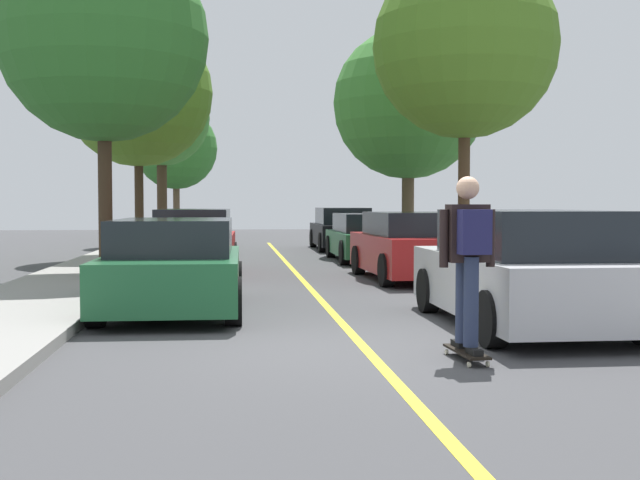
% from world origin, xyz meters
% --- Properties ---
extents(ground, '(80.00, 80.00, 0.00)m').
position_xyz_m(ground, '(0.00, 0.00, 0.00)').
color(ground, '#424244').
extents(center_line, '(0.12, 39.20, 0.01)m').
position_xyz_m(center_line, '(0.00, 4.00, 0.00)').
color(center_line, gold).
rests_on(center_line, ground).
extents(parked_car_left_nearest, '(2.01, 4.21, 1.35)m').
position_xyz_m(parked_car_left_nearest, '(-2.28, 3.20, 0.68)').
color(parked_car_left_nearest, '#1E5B33').
rests_on(parked_car_left_nearest, ground).
extents(parked_car_left_near, '(1.93, 4.55, 1.45)m').
position_xyz_m(parked_car_left_near, '(-2.28, 9.61, 0.71)').
color(parked_car_left_near, maroon).
rests_on(parked_car_left_near, ground).
extents(parked_car_right_nearest, '(2.00, 4.34, 1.50)m').
position_xyz_m(parked_car_right_nearest, '(2.28, 1.23, 0.74)').
color(parked_car_right_nearest, '#B7B7BC').
rests_on(parked_car_right_nearest, ground).
extents(parked_car_right_near, '(2.10, 4.22, 1.40)m').
position_xyz_m(parked_car_right_near, '(2.28, 7.71, 0.69)').
color(parked_car_right_near, maroon).
rests_on(parked_car_right_near, ground).
extents(parked_car_right_far, '(1.97, 4.38, 1.30)m').
position_xyz_m(parked_car_right_far, '(2.28, 13.22, 0.65)').
color(parked_car_right_far, '#1E5B33').
rests_on(parked_car_right_far, ground).
extents(parked_car_right_farthest, '(1.92, 4.53, 1.43)m').
position_xyz_m(parked_car_right_farthest, '(2.28, 18.65, 0.70)').
color(parked_car_right_farthest, black).
rests_on(parked_car_right_farthest, ground).
extents(street_tree_left_nearest, '(4.24, 4.24, 6.93)m').
position_xyz_m(street_tree_left_nearest, '(-4.01, 8.22, 4.93)').
color(street_tree_left_nearest, '#3D2D1E').
rests_on(street_tree_left_nearest, sidewalk_left).
extents(street_tree_left_near, '(4.11, 4.11, 6.57)m').
position_xyz_m(street_tree_left_near, '(-4.01, 14.34, 4.64)').
color(street_tree_left_near, '#3D2D1E').
rests_on(street_tree_left_near, sidewalk_left).
extents(street_tree_left_far, '(3.56, 3.56, 6.37)m').
position_xyz_m(street_tree_left_far, '(-4.01, 21.87, 4.70)').
color(street_tree_left_far, '#3D2D1E').
rests_on(street_tree_left_far, sidewalk_left).
extents(street_tree_left_farthest, '(3.82, 3.82, 5.90)m').
position_xyz_m(street_tree_left_farthest, '(-4.01, 29.74, 4.12)').
color(street_tree_left_farthest, brown).
rests_on(street_tree_left_farthest, sidewalk_left).
extents(street_tree_right_nearest, '(4.35, 4.35, 7.31)m').
position_xyz_m(street_tree_right_nearest, '(4.01, 9.97, 5.26)').
color(street_tree_right_nearest, '#4C3823').
rests_on(street_tree_right_nearest, sidewalk_right).
extents(street_tree_right_near, '(4.67, 4.67, 6.86)m').
position_xyz_m(street_tree_right_near, '(4.01, 16.11, 4.65)').
color(street_tree_right_near, brown).
rests_on(street_tree_right_near, sidewalk_right).
extents(fire_hydrant, '(0.20, 0.20, 0.70)m').
position_xyz_m(fire_hydrant, '(-3.78, 6.97, 0.49)').
color(fire_hydrant, '#B2140F').
rests_on(fire_hydrant, sidewalk_left).
extents(skateboard, '(0.27, 0.85, 0.10)m').
position_xyz_m(skateboard, '(0.91, -0.85, 0.09)').
color(skateboard, black).
rests_on(skateboard, ground).
extents(skateboarder, '(0.58, 0.70, 1.75)m').
position_xyz_m(skateboarder, '(0.91, -0.88, 1.11)').
color(skateboarder, black).
rests_on(skateboarder, skateboard).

